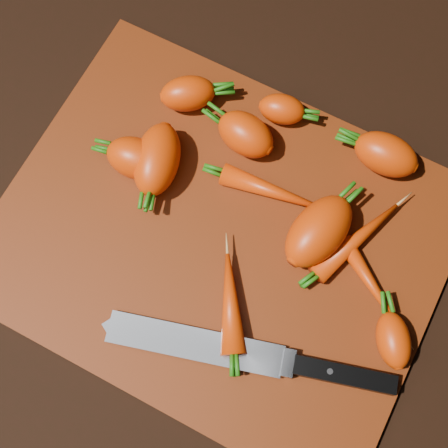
% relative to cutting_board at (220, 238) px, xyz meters
% --- Properties ---
extents(ground, '(2.00, 2.00, 0.01)m').
position_rel_cutting_board_xyz_m(ground, '(0.00, 0.00, -0.01)').
color(ground, black).
extents(cutting_board, '(0.50, 0.40, 0.01)m').
position_rel_cutting_board_xyz_m(cutting_board, '(0.00, 0.00, 0.00)').
color(cutting_board, '#581E07').
rests_on(cutting_board, ground).
extents(carrot_0, '(0.08, 0.07, 0.04)m').
position_rel_cutting_board_xyz_m(carrot_0, '(-0.11, 0.14, 0.03)').
color(carrot_0, '#E23600').
rests_on(carrot_0, cutting_board).
extents(carrot_1, '(0.08, 0.06, 0.05)m').
position_rel_cutting_board_xyz_m(carrot_1, '(-0.03, 0.12, 0.03)').
color(carrot_1, '#E23600').
rests_on(carrot_1, cutting_board).
extents(carrot_2, '(0.08, 0.10, 0.05)m').
position_rel_cutting_board_xyz_m(carrot_2, '(-0.10, 0.04, 0.03)').
color(carrot_2, '#E23600').
rests_on(carrot_2, cutting_board).
extents(carrot_3, '(0.08, 0.11, 0.06)m').
position_rel_cutting_board_xyz_m(carrot_3, '(0.10, 0.05, 0.03)').
color(carrot_3, '#E23600').
rests_on(carrot_3, cutting_board).
extents(carrot_4, '(0.08, 0.05, 0.05)m').
position_rel_cutting_board_xyz_m(carrot_4, '(0.13, 0.17, 0.03)').
color(carrot_4, '#E23600').
rests_on(carrot_4, cutting_board).
extents(carrot_5, '(0.06, 0.05, 0.04)m').
position_rel_cutting_board_xyz_m(carrot_5, '(-0.00, 0.17, 0.02)').
color(carrot_5, '#E23600').
rests_on(carrot_5, cutting_board).
extents(carrot_6, '(0.06, 0.07, 0.04)m').
position_rel_cutting_board_xyz_m(carrot_6, '(0.22, -0.02, 0.02)').
color(carrot_6, '#E23600').
rests_on(carrot_6, cutting_board).
extents(carrot_7, '(0.07, 0.13, 0.03)m').
position_rel_cutting_board_xyz_m(carrot_7, '(0.14, 0.06, 0.02)').
color(carrot_7, '#E23600').
rests_on(carrot_7, cutting_board).
extents(carrot_8, '(0.11, 0.08, 0.02)m').
position_rel_cutting_board_xyz_m(carrot_8, '(0.18, 0.03, 0.02)').
color(carrot_8, '#E23600').
rests_on(carrot_8, cutting_board).
extents(carrot_9, '(0.08, 0.11, 0.03)m').
position_rel_cutting_board_xyz_m(carrot_9, '(0.05, -0.07, 0.02)').
color(carrot_9, '#E23600').
rests_on(carrot_9, cutting_board).
extents(carrot_10, '(0.13, 0.04, 0.03)m').
position_rel_cutting_board_xyz_m(carrot_10, '(0.03, 0.07, 0.02)').
color(carrot_10, '#E23600').
rests_on(carrot_10, cutting_board).
extents(carrot_11, '(0.08, 0.06, 0.05)m').
position_rel_cutting_board_xyz_m(carrot_11, '(-0.13, 0.03, 0.03)').
color(carrot_11, '#E23600').
rests_on(carrot_11, cutting_board).
extents(knife, '(0.31, 0.11, 0.02)m').
position_rel_cutting_board_xyz_m(knife, '(0.05, -0.12, 0.01)').
color(knife, gray).
rests_on(knife, cutting_board).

